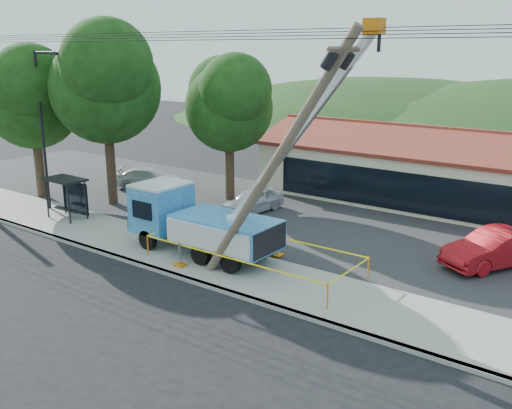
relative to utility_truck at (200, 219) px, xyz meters
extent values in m
plane|color=black|center=(1.92, -4.60, -1.77)|extent=(120.00, 120.00, 0.00)
cube|color=gray|center=(1.92, -2.50, -1.69)|extent=(60.00, 0.25, 0.15)
cube|color=gray|center=(1.92, -0.60, -1.69)|extent=(60.00, 4.00, 0.15)
cube|color=#28282B|center=(1.92, 7.40, -1.72)|extent=(60.00, 12.00, 0.10)
cube|color=beige|center=(5.92, 15.40, -0.07)|extent=(22.00, 8.00, 3.40)
cube|color=black|center=(5.92, 11.38, -0.34)|extent=(18.04, 0.08, 2.21)
cube|color=brown|center=(5.92, 13.40, 2.13)|extent=(22.50, 4.53, 1.52)
cube|color=brown|center=(5.92, 17.40, 2.13)|extent=(22.50, 4.53, 1.52)
cube|color=brown|center=(5.92, 15.40, 2.78)|extent=(22.50, 0.30, 0.25)
cylinder|color=black|center=(-12.08, 0.40, 2.73)|extent=(0.16, 0.16, 9.00)
cylinder|color=black|center=(-11.18, 0.40, 7.13)|extent=(1.80, 0.14, 0.14)
cube|color=black|center=(-10.28, 0.40, 7.08)|extent=(0.50, 0.22, 0.15)
cylinder|color=#332316|center=(-10.08, 3.40, 0.76)|extent=(0.56, 0.56, 5.06)
sphere|color=black|center=(-10.08, 3.40, 5.13)|extent=(6.30, 6.30, 6.30)
sphere|color=black|center=(-11.34, 4.24, 6.28)|extent=(5.04, 5.04, 5.04)
sphere|color=black|center=(-8.82, 2.56, 6.51)|extent=(5.04, 5.04, 5.04)
cylinder|color=#332316|center=(-15.08, 1.90, 0.43)|extent=(0.56, 0.56, 4.40)
sphere|color=black|center=(-15.08, 1.90, 4.23)|extent=(5.70, 5.70, 5.70)
sphere|color=black|center=(-16.22, 2.66, 5.23)|extent=(4.56, 4.56, 4.56)
sphere|color=black|center=(-13.94, 1.14, 5.43)|extent=(4.56, 4.56, 4.56)
cylinder|color=#332316|center=(-5.08, 8.40, 0.32)|extent=(0.56, 0.56, 4.18)
sphere|color=black|center=(-5.08, 8.40, 3.93)|extent=(5.25, 5.25, 5.25)
sphere|color=black|center=(-6.13, 9.10, 4.88)|extent=(4.20, 4.20, 4.20)
sphere|color=black|center=(-4.03, 7.70, 5.07)|extent=(4.20, 4.20, 4.20)
ellipsoid|color=#1B3814|center=(-13.08, 50.40, -1.77)|extent=(78.40, 56.00, 28.00)
cylinder|color=black|center=(1.92, -1.50, 7.66)|extent=(60.00, 0.02, 0.02)
cylinder|color=black|center=(1.92, -1.00, 7.78)|extent=(60.00, 0.02, 0.02)
cylinder|color=black|center=(1.92, -0.50, 7.90)|extent=(60.00, 0.02, 0.02)
cylinder|color=black|center=(1.92, -0.10, 8.02)|extent=(60.00, 0.02, 0.02)
cylinder|color=black|center=(-2.32, -1.07, -1.16)|extent=(0.92, 0.31, 0.92)
cylinder|color=black|center=(-2.32, 1.07, -1.16)|extent=(0.92, 0.31, 0.92)
cylinder|color=black|center=(0.94, -1.07, -1.16)|extent=(0.92, 0.31, 0.92)
cylinder|color=black|center=(0.94, 1.07, -1.16)|extent=(0.92, 0.31, 0.92)
cylinder|color=black|center=(2.57, -1.07, -1.16)|extent=(0.92, 0.31, 0.92)
cylinder|color=black|center=(2.57, 1.07, -1.16)|extent=(0.92, 0.31, 0.92)
cube|color=black|center=(0.33, 0.00, -0.90)|extent=(6.73, 1.02, 0.25)
cube|color=#326CB3|center=(-2.42, 0.00, 0.12)|extent=(2.04, 2.45, 2.14)
cube|color=silver|center=(-2.42, 0.00, 1.24)|extent=(2.04, 2.45, 0.12)
cube|color=black|center=(-3.39, 0.00, 0.27)|extent=(0.08, 1.84, 0.92)
cube|color=gray|center=(-3.50, 0.00, -0.70)|extent=(0.15, 2.34, 0.51)
cube|color=#326CB3|center=(1.45, 0.00, -0.29)|extent=(4.69, 2.45, 1.22)
cylinder|color=silver|center=(1.96, 0.00, 0.17)|extent=(0.71, 0.71, 0.61)
cube|color=silver|center=(4.99, 0.00, 4.24)|extent=(6.29, 0.29, 7.81)
cube|color=gray|center=(5.30, 0.00, 4.50)|extent=(3.78, 0.18, 4.70)
cube|color=orange|center=(8.02, -0.20, 8.06)|extent=(0.61, 0.51, 0.51)
cube|color=orange|center=(0.33, -1.73, -1.58)|extent=(0.46, 0.46, 0.08)
cube|color=orange|center=(2.98, 1.73, -1.58)|extent=(0.46, 0.46, 0.08)
cylinder|color=brown|center=(4.82, -1.28, 3.22)|extent=(6.70, 0.36, 9.88)
cube|color=brown|center=(7.53, -1.28, 7.31)|extent=(0.19, 2.01, 0.19)
cylinder|color=black|center=(7.31, -0.72, 6.98)|extent=(0.64, 0.40, 0.69)
cylinder|color=black|center=(7.31, -1.84, 6.98)|extent=(0.64, 0.40, 0.69)
cylinder|color=black|center=(-10.53, -0.73, -0.56)|extent=(0.09, 0.09, 2.14)
cylinder|color=black|center=(-8.56, -0.76, -0.56)|extent=(0.09, 0.09, 2.14)
cylinder|color=black|center=(-10.51, 0.34, -0.56)|extent=(0.09, 0.09, 2.14)
cylinder|color=black|center=(-8.55, 0.31, -0.56)|extent=(0.09, 0.09, 2.14)
cube|color=black|center=(-9.54, -0.21, 0.55)|extent=(2.34, 1.46, 0.11)
cube|color=black|center=(-9.53, 0.37, -0.56)|extent=(2.14, 0.07, 1.78)
cube|color=black|center=(-9.54, -0.21, -1.14)|extent=(1.97, 0.38, 0.07)
cylinder|color=orange|center=(-1.71, -1.66, -1.13)|extent=(0.06, 0.06, 0.97)
cylinder|color=orange|center=(7.46, -1.66, -1.13)|extent=(0.06, 0.06, 0.97)
cylinder|color=orange|center=(7.46, 1.65, -1.13)|extent=(0.06, 0.06, 0.97)
cylinder|color=orange|center=(-1.71, 1.65, -1.13)|extent=(0.06, 0.06, 0.97)
cube|color=yellow|center=(2.87, -1.66, -0.70)|extent=(9.17, 0.01, 0.06)
cube|color=yellow|center=(7.46, -0.01, -0.70)|extent=(0.01, 3.31, 0.06)
cube|color=yellow|center=(2.87, 1.65, -0.70)|extent=(9.17, 0.01, 0.06)
cube|color=yellow|center=(-1.71, -0.01, -0.70)|extent=(0.01, 3.31, 0.06)
imported|color=#B9BAC1|center=(-2.19, 6.88, -1.77)|extent=(2.02, 4.18, 1.38)
imported|color=#A61017|center=(11.11, 6.33, -1.77)|extent=(3.86, 5.02, 1.59)
imported|color=silver|center=(-11.17, 7.45, -1.77)|extent=(4.93, 3.75, 1.33)
camera|label=1|loc=(16.44, -18.18, 7.39)|focal=40.00mm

